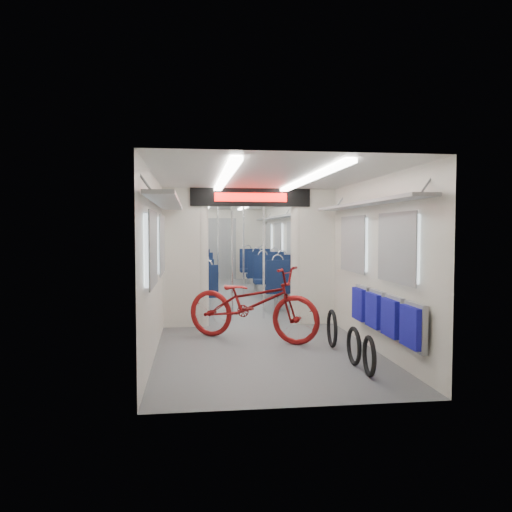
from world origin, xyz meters
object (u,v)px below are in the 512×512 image
(bike_hoop_a, at_px, (369,358))
(stanchion_near_left, at_px, (232,256))
(bicycle, at_px, (252,303))
(stanchion_far_right, at_px, (244,249))
(stanchion_far_left, at_px, (218,249))
(seat_bay_far_left, at_px, (194,268))
(seat_bay_far_right, at_px, (260,267))
(seat_bay_near_right, at_px, (280,278))
(bike_hoop_b, at_px, (354,348))
(flip_bench, at_px, (384,314))
(bike_hoop_c, at_px, (332,330))
(seat_bay_near_left, at_px, (194,283))
(stanchion_near_right, at_px, (264,255))

(bike_hoop_a, xyz_separation_m, stanchion_near_left, (-1.22, 3.56, 0.95))
(bicycle, height_order, stanchion_far_right, stanchion_far_right)
(bicycle, height_order, stanchion_far_left, stanchion_far_left)
(seat_bay_far_left, bearing_deg, seat_bay_far_right, 8.28)
(seat_bay_near_right, bearing_deg, bike_hoop_b, -90.05)
(stanchion_far_right, bearing_deg, bike_hoop_a, -84.63)
(flip_bench, distance_m, stanchion_far_left, 6.64)
(seat_bay_far_left, bearing_deg, bike_hoop_c, -75.40)
(seat_bay_far_left, distance_m, stanchion_near_left, 5.02)
(seat_bay_near_left, distance_m, stanchion_far_left, 2.18)
(flip_bench, xyz_separation_m, stanchion_far_right, (-1.07, 6.41, 0.57))
(bike_hoop_a, height_order, stanchion_far_right, stanchion_far_right)
(stanchion_near_right, xyz_separation_m, stanchion_far_left, (-0.66, 3.28, 0.00))
(bicycle, bearing_deg, stanchion_far_left, 34.07)
(bike_hoop_a, height_order, stanchion_near_right, stanchion_near_right)
(bike_hoop_b, height_order, bike_hoop_c, bike_hoop_c)
(seat_bay_far_left, distance_m, stanchion_near_right, 4.96)
(bicycle, xyz_separation_m, seat_bay_near_right, (1.04, 3.55, 0.02))
(seat_bay_near_left, relative_size, stanchion_far_right, 0.86)
(flip_bench, distance_m, bike_hoop_c, 0.93)
(bike_hoop_c, xyz_separation_m, seat_bay_near_left, (-1.86, 3.64, 0.29))
(seat_bay_near_left, xyz_separation_m, stanchion_near_right, (1.25, -1.28, 0.62))
(bike_hoop_c, bearing_deg, seat_bay_near_right, 89.81)
(bicycle, xyz_separation_m, bike_hoop_a, (1.05, -1.97, -0.34))
(stanchion_far_left, distance_m, stanchion_far_right, 0.63)
(bicycle, bearing_deg, stanchion_near_left, 37.27)
(seat_bay_far_left, relative_size, stanchion_near_left, 1.00)
(bike_hoop_a, xyz_separation_m, bike_hoop_b, (-0.02, 0.48, 0.00))
(seat_bay_near_left, xyz_separation_m, seat_bay_near_right, (1.87, 0.51, 0.03))
(bike_hoop_c, relative_size, stanchion_near_right, 0.23)
(stanchion_near_left, bearing_deg, stanchion_far_right, 80.88)
(stanchion_near_right, bearing_deg, seat_bay_near_left, 134.42)
(stanchion_near_left, distance_m, stanchion_near_right, 0.61)
(bike_hoop_b, height_order, stanchion_far_right, stanchion_far_right)
(bike_hoop_a, distance_m, stanchion_near_right, 3.91)
(bicycle, distance_m, flip_bench, 1.99)
(bike_hoop_a, bearing_deg, seat_bay_far_left, 102.47)
(bicycle, relative_size, seat_bay_far_left, 0.90)
(stanchion_far_left, relative_size, stanchion_far_right, 1.00)
(bike_hoop_a, height_order, seat_bay_near_right, seat_bay_near_right)
(seat_bay_near_left, xyz_separation_m, stanchion_near_left, (0.66, -1.45, 0.62))
(seat_bay_far_left, distance_m, seat_bay_far_right, 1.89)
(stanchion_near_left, xyz_separation_m, stanchion_near_right, (0.59, 0.17, 0.00))
(seat_bay_far_left, xyz_separation_m, seat_bay_far_right, (1.87, 0.27, -0.00))
(bike_hoop_a, height_order, bike_hoop_b, bike_hoop_b)
(bike_hoop_a, bearing_deg, seat_bay_far_right, 90.07)
(stanchion_far_right, bearing_deg, seat_bay_far_left, 129.66)
(seat_bay_near_left, bearing_deg, seat_bay_far_right, 63.57)
(bicycle, bearing_deg, stanchion_near_right, 17.87)
(bike_hoop_a, relative_size, bike_hoop_c, 0.87)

